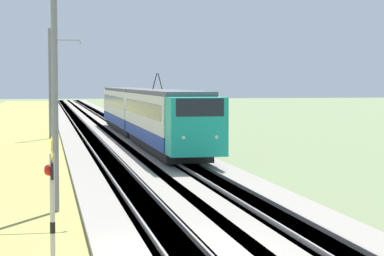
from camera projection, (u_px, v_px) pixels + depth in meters
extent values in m
cube|color=gray|center=(84.00, 131.00, 68.02)|extent=(240.00, 4.40, 0.30)
cube|color=gray|center=(126.00, 131.00, 68.75)|extent=(240.00, 4.40, 0.30)
cube|color=#4C4238|center=(84.00, 131.00, 68.02)|extent=(240.00, 1.57, 0.30)
cube|color=gray|center=(78.00, 129.00, 67.90)|extent=(240.00, 0.07, 0.15)
cube|color=gray|center=(89.00, 129.00, 68.11)|extent=(240.00, 0.07, 0.15)
cube|color=#4C4238|center=(126.00, 131.00, 68.75)|extent=(240.00, 1.57, 0.30)
cube|color=gray|center=(120.00, 128.00, 68.64)|extent=(240.00, 0.07, 0.15)
cube|color=gray|center=(131.00, 128.00, 68.84)|extent=(240.00, 0.07, 0.15)
cube|color=#99934C|center=(4.00, 133.00, 66.69)|extent=(240.00, 11.85, 0.12)
cube|color=#19A88E|center=(196.00, 126.00, 36.26)|extent=(1.91, 2.78, 2.83)
cube|color=black|center=(197.00, 107.00, 35.92)|extent=(1.37, 2.32, 0.85)
sphere|color=#F2EAC6|center=(183.00, 138.00, 35.25)|extent=(0.20, 0.20, 0.20)
sphere|color=#F2EAC6|center=(216.00, 137.00, 35.55)|extent=(0.20, 0.20, 0.20)
cube|color=navy|center=(164.00, 134.00, 46.20)|extent=(18.28, 2.89, 0.79)
cube|color=silver|center=(164.00, 111.00, 46.12)|extent=(18.28, 2.89, 2.04)
cube|color=black|center=(164.00, 108.00, 46.11)|extent=(16.81, 2.91, 0.86)
cube|color=#515156|center=(164.00, 92.00, 46.05)|extent=(18.28, 2.66, 0.25)
cube|color=black|center=(164.00, 144.00, 46.24)|extent=(17.36, 2.46, 0.55)
cylinder|color=black|center=(176.00, 153.00, 38.94)|extent=(0.86, 0.12, 0.86)
cylinder|color=black|center=(196.00, 153.00, 39.15)|extent=(0.86, 0.12, 0.86)
cube|color=navy|center=(129.00, 119.00, 65.63)|extent=(20.18, 2.89, 0.79)
cube|color=silver|center=(129.00, 103.00, 65.55)|extent=(20.18, 2.89, 2.04)
cube|color=black|center=(129.00, 101.00, 65.54)|extent=(18.57, 2.91, 0.86)
cube|color=#515156|center=(129.00, 90.00, 65.48)|extent=(20.18, 2.66, 0.25)
cube|color=black|center=(129.00, 126.00, 65.67)|extent=(19.17, 2.46, 0.55)
cylinder|color=black|center=(155.00, 81.00, 48.66)|extent=(0.06, 0.33, 1.08)
cylinder|color=black|center=(160.00, 81.00, 48.73)|extent=(0.06, 0.33, 1.08)
cube|color=black|center=(186.00, 169.00, 39.10)|extent=(0.10, 0.10, 0.00)
cylinder|color=beige|center=(53.00, 221.00, 16.44)|extent=(0.11, 0.11, 2.96)
cylinder|color=black|center=(53.00, 228.00, 16.45)|extent=(0.12, 0.12, 0.25)
cube|color=black|center=(52.00, 170.00, 16.37)|extent=(0.70, 0.06, 0.36)
sphere|color=red|center=(49.00, 171.00, 16.14)|extent=(0.20, 0.20, 0.20)
sphere|color=red|center=(49.00, 169.00, 16.58)|extent=(0.20, 0.20, 0.20)
cube|color=yellow|center=(52.00, 149.00, 16.34)|extent=(0.49, 0.03, 0.49)
cube|color=yellow|center=(52.00, 149.00, 16.34)|extent=(0.49, 0.03, 0.49)
cylinder|color=slate|center=(55.00, 88.00, 25.27)|extent=(0.22, 0.22, 8.71)
cylinder|color=slate|center=(50.00, 84.00, 59.01)|extent=(0.22, 0.22, 8.82)
cylinder|color=slate|center=(65.00, 40.00, 59.03)|extent=(0.08, 2.40, 0.08)
cylinder|color=#B2ADA8|center=(80.00, 43.00, 59.27)|extent=(0.10, 0.10, 0.30)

